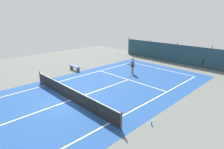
# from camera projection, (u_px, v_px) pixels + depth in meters

# --- Properties ---
(ground_plane) EXTENTS (36.00, 36.00, 0.00)m
(ground_plane) POSITION_uv_depth(u_px,v_px,m) (71.00, 100.00, 13.20)
(ground_plane) COLOR slate
(court_surface) EXTENTS (11.02, 26.60, 0.01)m
(court_surface) POSITION_uv_depth(u_px,v_px,m) (71.00, 100.00, 13.20)
(court_surface) COLOR #1E478C
(court_surface) RESTS_ON ground
(tennis_net) EXTENTS (10.12, 0.10, 1.10)m
(tennis_net) POSITION_uv_depth(u_px,v_px,m) (70.00, 94.00, 13.05)
(tennis_net) COLOR black
(tennis_net) RESTS_ON ground
(back_fence) EXTENTS (16.30, 0.98, 2.70)m
(back_fence) POSITION_uv_depth(u_px,v_px,m) (178.00, 57.00, 23.82)
(back_fence) COLOR #1E3D4C
(back_fence) RESTS_ON ground
(tennis_player) EXTENTS (0.82, 0.67, 1.64)m
(tennis_player) POSITION_uv_depth(u_px,v_px,m) (133.00, 65.00, 18.96)
(tennis_player) COLOR #9E7051
(tennis_player) RESTS_ON ground
(tennis_ball_near_player) EXTENTS (0.07, 0.07, 0.07)m
(tennis_ball_near_player) POSITION_uv_depth(u_px,v_px,m) (177.00, 70.00, 20.63)
(tennis_ball_near_player) COLOR #CCDB33
(tennis_ball_near_player) RESTS_ON ground
(parked_car) EXTENTS (2.18, 4.28, 1.68)m
(parked_car) POSITION_uv_depth(u_px,v_px,m) (216.00, 59.00, 22.08)
(parked_car) COLOR black
(parked_car) RESTS_ON ground
(courtside_bench) EXTENTS (1.60, 0.40, 0.49)m
(courtside_bench) POSITION_uv_depth(u_px,v_px,m) (75.00, 67.00, 20.38)
(courtside_bench) COLOR #335184
(courtside_bench) RESTS_ON ground
(water_bottle) EXTENTS (0.08, 0.08, 0.24)m
(water_bottle) POSITION_uv_depth(u_px,v_px,m) (152.00, 123.00, 10.19)
(water_bottle) COLOR #338CD8
(water_bottle) RESTS_ON ground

